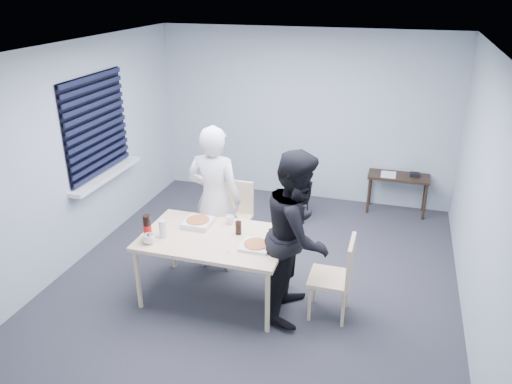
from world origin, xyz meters
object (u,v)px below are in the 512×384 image
(chair_right, at_px, (339,273))
(side_table, at_px, (398,180))
(mug_b, at_px, (230,220))
(person_white, at_px, (215,200))
(mug_a, at_px, (149,239))
(chair_far, at_px, (235,211))
(dining_table, at_px, (214,242))
(backpack, at_px, (298,176))
(stool, at_px, (297,195))
(person_black, at_px, (298,235))
(soda_bottle, at_px, (147,228))

(chair_right, xyz_separation_m, side_table, (0.49, 2.76, -0.01))
(mug_b, bearing_deg, chair_right, -13.28)
(chair_right, relative_size, person_white, 0.50)
(mug_a, bearing_deg, side_table, 52.36)
(chair_far, xyz_separation_m, mug_a, (-0.45, -1.42, 0.28))
(dining_table, xyz_separation_m, backpack, (0.44, 2.12, -0.00))
(stool, height_order, backpack, backpack)
(chair_far, relative_size, chair_right, 1.00)
(person_white, bearing_deg, stool, -112.91)
(stool, relative_size, backpack, 1.23)
(chair_right, relative_size, person_black, 0.50)
(mug_a, bearing_deg, dining_table, 28.31)
(dining_table, bearing_deg, chair_right, 1.67)
(person_white, height_order, backpack, person_white)
(dining_table, distance_m, mug_a, 0.68)
(dining_table, xyz_separation_m, mug_b, (0.06, 0.34, 0.11))
(person_white, xyz_separation_m, mug_b, (0.28, -0.25, -0.10))
(person_black, distance_m, stool, 2.22)
(person_white, relative_size, side_table, 2.02)
(person_black, distance_m, backpack, 2.16)
(chair_far, bearing_deg, soda_bottle, -110.42)
(chair_far, distance_m, soda_bottle, 1.47)
(person_black, height_order, backpack, person_black)
(mug_b, bearing_deg, backpack, 78.04)
(dining_table, height_order, person_black, person_black)
(chair_right, height_order, soda_bottle, soda_bottle)
(person_white, height_order, soda_bottle, person_white)
(mug_a, distance_m, soda_bottle, 0.12)
(dining_table, height_order, side_table, dining_table)
(side_table, bearing_deg, chair_right, -100.11)
(chair_far, bearing_deg, mug_b, -75.26)
(person_black, xyz_separation_m, soda_bottle, (-1.53, -0.26, -0.02))
(dining_table, relative_size, chair_right, 1.71)
(backpack, bearing_deg, chair_far, -109.00)
(dining_table, relative_size, mug_a, 12.36)
(dining_table, xyz_separation_m, chair_far, (-0.14, 1.10, -0.17))
(dining_table, bearing_deg, side_table, 57.07)
(mug_a, relative_size, soda_bottle, 0.46)
(dining_table, relative_size, side_table, 1.73)
(dining_table, distance_m, chair_far, 1.12)
(chair_right, distance_m, mug_b, 1.32)
(soda_bottle, bearing_deg, person_black, 9.51)
(side_table, height_order, mug_a, mug_a)
(chair_far, relative_size, mug_a, 7.24)
(chair_right, bearing_deg, side_table, 79.89)
(chair_far, relative_size, soda_bottle, 3.31)
(person_white, distance_m, soda_bottle, 0.93)
(chair_far, distance_m, person_white, 0.64)
(side_table, bearing_deg, stool, -154.30)
(person_white, distance_m, side_table, 3.02)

